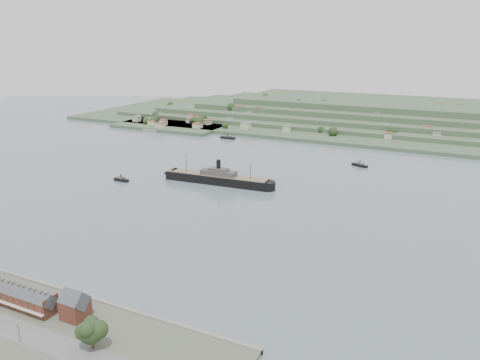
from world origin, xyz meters
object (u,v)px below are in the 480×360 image
at_px(gabled_building, 75,305).
at_px(tugboat, 121,179).
at_px(steamship, 214,178).
at_px(fig_tree, 91,331).
at_px(terrace_row, 8,292).

distance_m(gabled_building, tugboat, 212.34).
distance_m(steamship, fig_tree, 228.89).
bearing_deg(steamship, terrace_row, -87.92).
distance_m(steamship, tugboat, 81.26).
bearing_deg(tugboat, steamship, 22.02).
bearing_deg(terrace_row, fig_tree, -9.03).
xyz_separation_m(terrace_row, fig_tree, (59.62, -9.47, 3.52)).
xyz_separation_m(tugboat, fig_tree, (142.50, -188.28, 8.79)).
xyz_separation_m(terrace_row, gabled_building, (37.50, 4.02, 1.34)).
relative_size(terrace_row, fig_tree, 4.06).
xyz_separation_m(gabled_building, steamship, (-45.11, 205.23, -3.51)).
height_order(terrace_row, gabled_building, gabled_building).
bearing_deg(steamship, gabled_building, -77.60).
distance_m(gabled_building, fig_tree, 26.00).
bearing_deg(fig_tree, steamship, 107.08).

